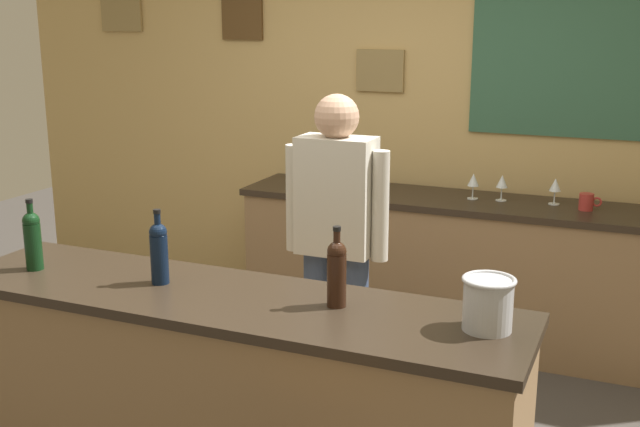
% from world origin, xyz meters
% --- Properties ---
extents(back_wall, '(6.00, 0.09, 2.80)m').
position_xyz_m(back_wall, '(0.02, 2.03, 1.42)').
color(back_wall, tan).
rests_on(back_wall, ground_plane).
extents(bar_counter, '(2.35, 0.60, 0.92)m').
position_xyz_m(bar_counter, '(0.00, -0.40, 0.46)').
color(bar_counter, olive).
rests_on(bar_counter, ground_plane).
extents(side_counter, '(2.63, 0.56, 0.90)m').
position_xyz_m(side_counter, '(0.40, 1.65, 0.45)').
color(side_counter, olive).
rests_on(side_counter, ground_plane).
extents(bartender, '(0.52, 0.21, 1.62)m').
position_xyz_m(bartender, '(0.11, 0.47, 0.94)').
color(bartender, '#384766').
rests_on(bartender, ground_plane).
extents(wine_bottle_a, '(0.07, 0.07, 0.31)m').
position_xyz_m(wine_bottle_a, '(-0.90, -0.44, 1.06)').
color(wine_bottle_a, black).
rests_on(wine_bottle_a, bar_counter).
extents(wine_bottle_b, '(0.07, 0.07, 0.31)m').
position_xyz_m(wine_bottle_b, '(-0.31, -0.38, 1.06)').
color(wine_bottle_b, black).
rests_on(wine_bottle_b, bar_counter).
extents(wine_bottle_c, '(0.07, 0.07, 0.31)m').
position_xyz_m(wine_bottle_c, '(0.44, -0.34, 1.06)').
color(wine_bottle_c, black).
rests_on(wine_bottle_c, bar_counter).
extents(ice_bucket, '(0.19, 0.19, 0.19)m').
position_xyz_m(ice_bucket, '(0.99, -0.35, 1.02)').
color(ice_bucket, '#B7BABF').
rests_on(ice_bucket, bar_counter).
extents(wine_glass_a, '(0.07, 0.07, 0.16)m').
position_xyz_m(wine_glass_a, '(-0.63, 1.69, 1.01)').
color(wine_glass_a, silver).
rests_on(wine_glass_a, side_counter).
extents(wine_glass_b, '(0.07, 0.07, 0.16)m').
position_xyz_m(wine_glass_b, '(0.50, 1.68, 1.01)').
color(wine_glass_b, silver).
rests_on(wine_glass_b, side_counter).
extents(wine_glass_c, '(0.07, 0.07, 0.16)m').
position_xyz_m(wine_glass_c, '(0.67, 1.70, 1.01)').
color(wine_glass_c, silver).
rests_on(wine_glass_c, side_counter).
extents(wine_glass_d, '(0.07, 0.07, 0.16)m').
position_xyz_m(wine_glass_d, '(0.97, 1.73, 1.01)').
color(wine_glass_d, silver).
rests_on(wine_glass_d, side_counter).
extents(coffee_mug, '(0.12, 0.08, 0.09)m').
position_xyz_m(coffee_mug, '(1.15, 1.65, 0.95)').
color(coffee_mug, '#B2332D').
rests_on(coffee_mug, side_counter).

